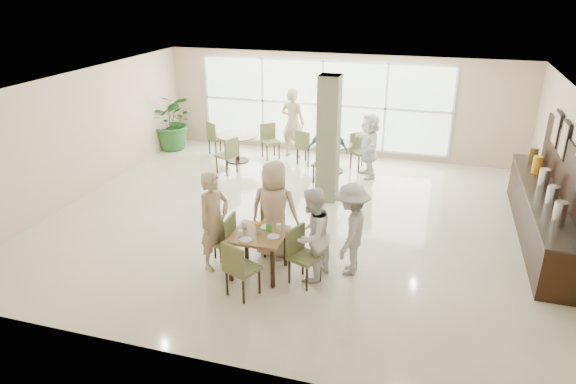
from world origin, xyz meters
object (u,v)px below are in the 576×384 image
(adult_standing, at_px, (293,123))
(potted_plant, at_px, (173,121))
(teen_standing, at_px, (351,229))
(buffet_counter, at_px, (541,212))
(round_table_right, at_px, (332,151))
(round_table_left, at_px, (237,141))
(teen_right, at_px, (312,235))
(adult_b, at_px, (369,145))
(main_table, at_px, (259,239))
(teen_far, at_px, (274,209))
(adult_a, at_px, (328,151))
(teen_left, at_px, (214,221))

(adult_standing, bearing_deg, potted_plant, 16.45)
(teen_standing, distance_m, adult_standing, 6.26)
(buffet_counter, height_order, adult_standing, buffet_counter)
(round_table_right, bearing_deg, buffet_counter, -28.86)
(round_table_left, height_order, teen_right, teen_right)
(adult_b, bearing_deg, main_table, -34.19)
(teen_far, bearing_deg, buffet_counter, -157.39)
(round_table_left, bearing_deg, adult_a, -18.83)
(round_table_left, height_order, adult_a, adult_a)
(adult_standing, bearing_deg, adult_a, 139.46)
(adult_b, bearing_deg, teen_standing, -17.80)
(round_table_right, bearing_deg, round_table_left, 178.83)
(round_table_right, xyz_separation_m, teen_standing, (1.33, -4.79, 0.25))
(teen_standing, bearing_deg, teen_right, -54.79)
(adult_standing, bearing_deg, adult_b, 167.99)
(round_table_right, distance_m, buffet_counter, 5.22)
(teen_left, distance_m, adult_b, 5.50)
(potted_plant, relative_size, adult_a, 0.99)
(round_table_left, height_order, potted_plant, potted_plant)
(teen_left, relative_size, teen_standing, 1.08)
(adult_b, height_order, adult_standing, adult_standing)
(buffet_counter, xyz_separation_m, teen_far, (-4.65, -2.06, 0.34))
(round_table_right, height_order, teen_left, teen_left)
(round_table_left, distance_m, adult_b, 3.60)
(teen_standing, bearing_deg, teen_left, -76.20)
(buffet_counter, distance_m, teen_far, 5.09)
(main_table, distance_m, teen_right, 0.90)
(teen_left, height_order, teen_standing, teen_left)
(teen_far, bearing_deg, adult_a, -93.32)
(round_table_left, relative_size, buffet_counter, 0.24)
(teen_right, xyz_separation_m, adult_a, (-0.70, 4.30, 0.03))
(round_table_right, distance_m, teen_left, 5.35)
(potted_plant, distance_m, teen_right, 8.00)
(adult_a, distance_m, adult_standing, 2.23)
(round_table_left, bearing_deg, teen_right, -56.91)
(teen_far, bearing_deg, teen_right, 143.11)
(teen_right, height_order, teen_standing, teen_standing)
(adult_b, bearing_deg, round_table_left, -114.83)
(teen_left, bearing_deg, teen_right, -63.21)
(teen_standing, bearing_deg, potted_plant, -129.27)
(teen_left, relative_size, adult_b, 1.07)
(main_table, distance_m, adult_a, 4.40)
(buffet_counter, relative_size, teen_left, 2.71)
(round_table_right, relative_size, buffet_counter, 0.21)
(teen_right, distance_m, adult_b, 5.08)
(round_table_left, xyz_separation_m, teen_standing, (3.98, -4.84, 0.22))
(teen_left, bearing_deg, round_table_right, 13.52)
(adult_a, bearing_deg, teen_far, -96.63)
(buffet_counter, bearing_deg, adult_a, 159.92)
(round_table_right, height_order, adult_b, adult_b)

